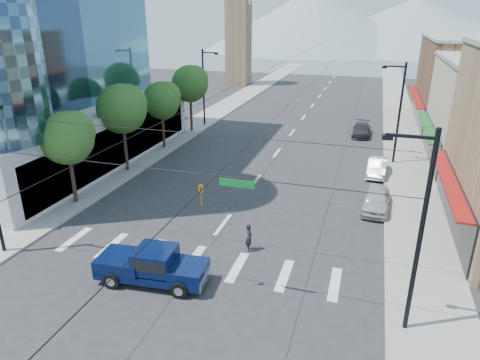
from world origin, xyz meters
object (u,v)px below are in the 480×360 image
at_px(parked_car_near, 376,199).
at_px(pickup_truck, 152,265).
at_px(parked_car_mid, 377,167).
at_px(pedestrian, 249,237).
at_px(parked_car_far, 361,130).

bearing_deg(parked_car_near, pickup_truck, -128.65).
bearing_deg(parked_car_near, parked_car_mid, 92.36).
bearing_deg(pickup_truck, parked_car_near, 44.21).
bearing_deg(parked_car_mid, pedestrian, -111.64).
xyz_separation_m(pickup_truck, parked_car_mid, (10.72, 19.53, -0.30)).
xyz_separation_m(pickup_truck, parked_car_far, (8.92, 32.01, -0.32)).
relative_size(pickup_truck, parked_car_mid, 1.37).
relative_size(pedestrian, parked_car_near, 0.37).
distance_m(parked_car_near, parked_car_far, 19.77).
bearing_deg(parked_car_near, parked_car_far, 97.58).
relative_size(parked_car_mid, parked_car_far, 0.90).
distance_m(parked_car_near, parked_car_mid, 7.20).
bearing_deg(pedestrian, parked_car_far, -31.24).
relative_size(pickup_truck, pedestrian, 3.47).
height_order(parked_car_mid, parked_car_far, parked_car_mid).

